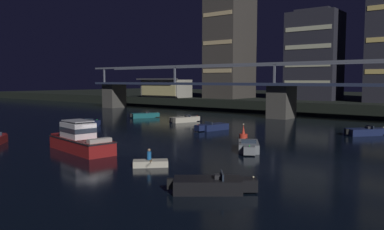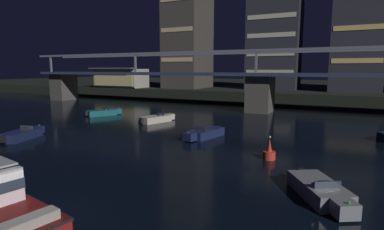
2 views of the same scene
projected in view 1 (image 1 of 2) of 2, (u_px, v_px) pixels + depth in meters
ground_plane at (95, 151)px, 35.23m from camera, size 400.00×400.00×0.00m
far_riverbank at (358, 100)px, 103.80m from camera, size 240.00×80.00×2.20m
river_bridge at (282, 92)px, 65.72m from camera, size 91.31×6.40×9.38m
tower_west_low at (230, 30)px, 92.45m from camera, size 8.52×10.97×32.79m
tower_west_tall at (314, 56)px, 84.37m from camera, size 10.71×8.24×19.40m
waterfront_pavilion at (166, 88)px, 97.58m from camera, size 12.40×7.40×4.70m
cabin_cruiser_near_left at (80, 139)px, 35.45m from camera, size 9.36×4.07×2.79m
speedboat_near_center at (86, 124)px, 53.12m from camera, size 2.84×5.17×1.16m
speedboat_near_right at (144, 115)px, 66.98m from camera, size 3.54×4.89×1.16m
speedboat_mid_center at (211, 185)px, 22.40m from camera, size 4.65×4.06×1.16m
speedboat_mid_right at (184, 119)px, 59.97m from camera, size 2.90×5.15×1.16m
speedboat_far_left at (212, 127)px, 50.29m from camera, size 2.63×5.21×1.16m
speedboat_far_center at (249, 147)px, 35.40m from camera, size 3.69×4.84×1.16m
speedboat_far_right at (365, 132)px, 45.59m from camera, size 4.20×4.55×1.16m
channel_buoy at (243, 135)px, 42.31m from camera, size 0.90×0.90×1.76m
dinghy_with_paddler at (150, 163)px, 29.05m from camera, size 2.63×2.61×1.36m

